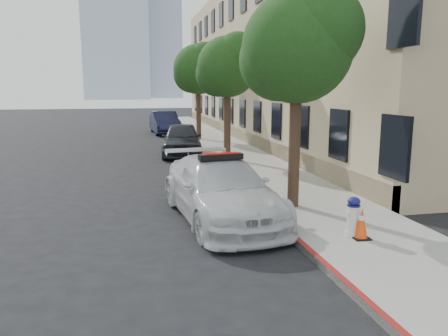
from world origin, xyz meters
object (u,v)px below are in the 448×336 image
fire_hydrant (353,217)px  traffic_cone (362,223)px  police_car (221,189)px  parked_car_mid (182,139)px  parked_car_far (165,123)px

fire_hydrant → traffic_cone: bearing=-72.0°
police_car → traffic_cone: size_ratio=8.27×
police_car → fire_hydrant: 3.30m
fire_hydrant → traffic_cone: (0.10, -0.19, -0.09)m
fire_hydrant → parked_car_mid: bearing=90.4°
traffic_cone → fire_hydrant: bearing=116.5°
parked_car_mid → traffic_cone: parked_car_mid is taller
police_car → fire_hydrant: police_car is taller
parked_car_mid → parked_car_far: (-0.00, 10.42, 0.01)m
police_car → parked_car_mid: bearing=82.2°
parked_car_far → traffic_cone: parked_car_far is taller
parked_car_far → fire_hydrant: 23.61m
police_car → parked_car_far: police_car is taller
fire_hydrant → traffic_cone: 0.23m
fire_hydrant → traffic_cone: size_ratio=1.29×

